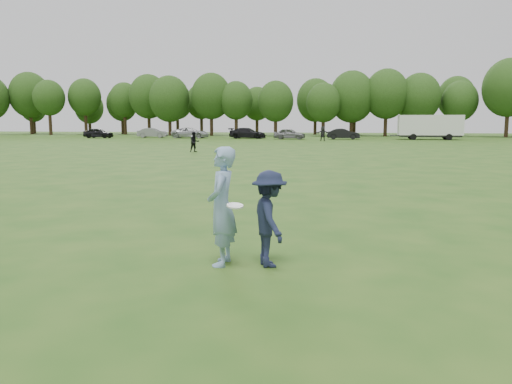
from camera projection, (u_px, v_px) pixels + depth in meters
The scene contains 14 objects.
ground at pixel (243, 259), 8.70m from camera, with size 200.00×200.00×0.00m, color #234D15.
thrower at pixel (222, 206), 8.26m from camera, with size 0.72×0.47×1.98m, color #83A3CA.
defender at pixel (269, 219), 8.21m from camera, with size 1.03×0.59×1.60m, color #1A213A.
player_far_a at pixel (194, 142), 38.87m from camera, with size 0.76×0.60×1.57m, color black.
player_far_d at pixel (323, 133), 61.24m from camera, with size 1.69×0.54×1.82m, color black.
car_a at pixel (98, 133), 71.74m from camera, with size 1.70×4.22×1.44m, color black.
car_b at pixel (152, 133), 72.92m from camera, with size 1.51×4.32×1.42m, color gray.
car_c at pixel (190, 133), 71.59m from camera, with size 2.48×5.38×1.50m, color #B5B5BA.
car_d at pixel (248, 133), 69.58m from camera, with size 2.09×5.15×1.50m, color black.
car_e at pixel (290, 134), 66.67m from camera, with size 1.70×4.23×1.44m, color slate.
car_f at pixel (343, 134), 66.30m from camera, with size 1.51×4.34×1.43m, color black.
disc_in_play at pixel (235, 206), 7.92m from camera, with size 0.30×0.30×0.09m.
cargo_trailer at pixel (430, 126), 65.01m from camera, with size 9.00×2.75×3.20m.
treeline at pixel (352, 98), 82.33m from camera, with size 130.35×18.39×11.74m.
Camera 1 is at (1.69, -8.28, 2.39)m, focal length 35.00 mm.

